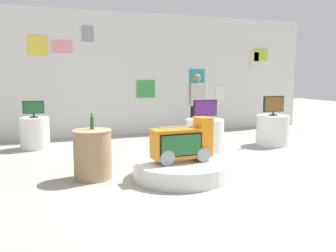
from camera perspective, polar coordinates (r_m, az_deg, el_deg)
ground_plane at (r=6.25m, az=2.25°, el=-7.40°), size 30.00×30.00×0.00m
back_wall_display at (r=10.13m, az=-7.00°, el=8.06°), size 11.39×0.13×3.33m
main_display_pedestal at (r=5.96m, az=2.12°, el=-6.84°), size 1.57×1.57×0.27m
novelty_firetruck_tv at (r=5.87m, az=2.33°, el=-2.87°), size 0.99×0.40×0.71m
display_pedestal_left_rear at (r=7.89m, az=5.78°, el=-1.51°), size 0.82×0.82×0.71m
tv_on_left_rear at (r=7.81m, az=5.86°, el=2.69°), size 0.55×0.18×0.42m
display_pedestal_center_rear at (r=8.73m, az=-20.18°, el=-1.04°), size 0.64×0.64×0.71m
tv_on_center_rear at (r=8.66m, az=-20.36°, el=2.64°), size 0.46×0.17×0.37m
display_pedestal_right_rear at (r=8.97m, az=16.07°, el=-0.63°), size 0.76×0.76×0.71m
tv_on_right_rear at (r=8.89m, az=16.24°, el=3.22°), size 0.53×0.19×0.46m
side_table_round at (r=5.97m, az=-11.75°, el=-4.31°), size 0.63×0.63×0.79m
bottle_on_side_table at (r=5.97m, az=-11.85°, el=0.50°), size 0.06×0.06×0.26m
shopper_browsing_near_truck at (r=8.94m, az=4.51°, el=3.71°), size 0.56×0.24×1.67m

